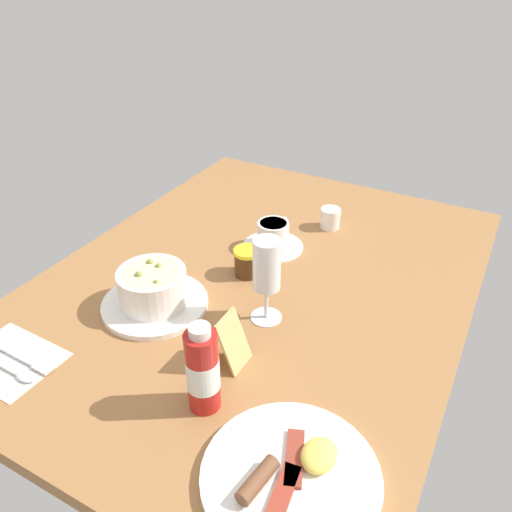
{
  "coord_description": "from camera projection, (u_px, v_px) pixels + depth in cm",
  "views": [
    {
      "loc": [
        77.84,
        41.74,
        62.37
      ],
      "look_at": [
        -0.91,
        -0.96,
        4.88
      ],
      "focal_mm": 35.84,
      "sensor_mm": 36.0,
      "label": 1
    }
  ],
  "objects": [
    {
      "name": "creamer_jug",
      "position": [
        330.0,
        218.0,
        1.25
      ],
      "size": [
        4.8,
        5.8,
        5.65
      ],
      "color": "white",
      "rests_on": "ground_plane"
    },
    {
      "name": "cutlery_setting",
      "position": [
        11.0,
        360.0,
        0.87
      ],
      "size": [
        13.48,
        17.08,
        0.9
      ],
      "color": "white",
      "rests_on": "ground_plane"
    },
    {
      "name": "breakfast_plate",
      "position": [
        292.0,
        475.0,
        0.68
      ],
      "size": [
        24.35,
        24.35,
        3.7
      ],
      "color": "white",
      "rests_on": "ground_plane"
    },
    {
      "name": "coffee_cup",
      "position": [
        273.0,
        237.0,
        1.17
      ],
      "size": [
        14.05,
        14.05,
        6.5
      ],
      "color": "white",
      "rests_on": "ground_plane"
    },
    {
      "name": "menu_card",
      "position": [
        225.0,
        339.0,
        0.85
      ],
      "size": [
        5.88,
        7.02,
        9.56
      ],
      "color": "tan",
      "rests_on": "ground_plane"
    },
    {
      "name": "wine_glass",
      "position": [
        267.0,
        269.0,
        0.91
      ],
      "size": [
        6.01,
        6.01,
        17.09
      ],
      "color": "white",
      "rests_on": "ground_plane"
    },
    {
      "name": "jam_jar",
      "position": [
        247.0,
        262.0,
        1.08
      ],
      "size": [
        5.8,
        5.8,
        6.08
      ],
      "color": "#472914",
      "rests_on": "ground_plane"
    },
    {
      "name": "sauce_bottle_red",
      "position": [
        203.0,
        371.0,
        0.76
      ],
      "size": [
        5.09,
        5.09,
        15.68
      ],
      "color": "#B21E19",
      "rests_on": "ground_plane"
    },
    {
      "name": "ground_plane",
      "position": [
        258.0,
        284.0,
        1.09
      ],
      "size": [
        110.0,
        84.0,
        3.0
      ],
      "primitive_type": "cube",
      "color": "#9E6B3D"
    },
    {
      "name": "porridge_bowl",
      "position": [
        153.0,
        290.0,
        0.98
      ],
      "size": [
        20.68,
        20.68,
        8.98
      ],
      "color": "white",
      "rests_on": "ground_plane"
    }
  ]
}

